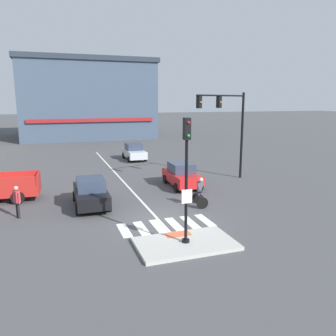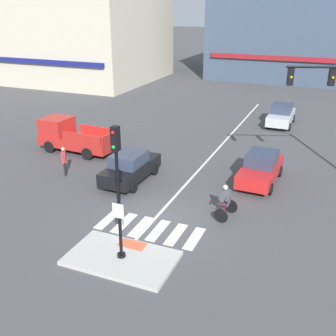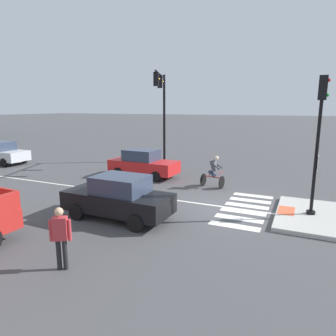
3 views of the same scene
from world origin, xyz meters
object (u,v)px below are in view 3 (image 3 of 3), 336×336
(car_silver_eastbound_distant, at_px, (1,153))
(signal_pole, at_px, (319,134))
(traffic_light_mast, at_px, (162,102))
(car_red_eastbound_mid, at_px, (143,163))
(car_black_westbound_near, at_px, (119,197))
(pedestrian_at_curb_left, at_px, (60,234))
(cyclist, at_px, (214,171))

(car_silver_eastbound_distant, bearing_deg, signal_pole, -97.73)
(traffic_light_mast, bearing_deg, car_red_eastbound_mid, -171.27)
(signal_pole, height_order, car_silver_eastbound_distant, signal_pole)
(car_black_westbound_near, relative_size, pedestrian_at_curb_left, 2.47)
(signal_pole, xyz_separation_m, car_silver_eastbound_distant, (2.82, 20.77, -2.37))
(signal_pole, xyz_separation_m, pedestrian_at_curb_left, (-6.76, 5.85, -2.20))
(pedestrian_at_curb_left, bearing_deg, car_silver_eastbound_distant, 57.31)
(signal_pole, distance_m, cyclist, 5.82)
(signal_pole, bearing_deg, traffic_light_mast, 53.19)
(car_silver_eastbound_distant, distance_m, cyclist, 16.17)
(traffic_light_mast, height_order, cyclist, traffic_light_mast)
(traffic_light_mast, xyz_separation_m, car_silver_eastbound_distant, (-4.46, 11.04, -3.66))
(car_black_westbound_near, bearing_deg, pedestrian_at_curb_left, -168.74)
(signal_pole, bearing_deg, cyclist, 59.21)
(signal_pole, height_order, cyclist, signal_pole)
(traffic_light_mast, relative_size, car_black_westbound_near, 1.56)
(car_red_eastbound_mid, height_order, cyclist, cyclist)
(car_silver_eastbound_distant, height_order, cyclist, cyclist)
(pedestrian_at_curb_left, bearing_deg, cyclist, -7.55)
(signal_pole, height_order, pedestrian_at_curb_left, signal_pole)
(car_black_westbound_near, height_order, pedestrian_at_curb_left, pedestrian_at_curb_left)
(pedestrian_at_curb_left, bearing_deg, car_black_westbound_near, 11.26)
(car_black_westbound_near, xyz_separation_m, car_red_eastbound_mid, (6.45, 2.54, 0.00))
(traffic_light_mast, distance_m, car_black_westbound_near, 11.39)
(signal_pole, distance_m, car_black_westbound_near, 7.63)
(traffic_light_mast, height_order, car_black_westbound_near, traffic_light_mast)
(car_black_westbound_near, height_order, car_red_eastbound_mid, same)
(pedestrian_at_curb_left, bearing_deg, signal_pole, -40.88)
(signal_pole, xyz_separation_m, cyclist, (2.74, 4.59, -2.31))
(signal_pole, relative_size, car_red_eastbound_mid, 1.21)
(traffic_light_mast, distance_m, pedestrian_at_curb_left, 14.97)
(car_silver_eastbound_distant, bearing_deg, traffic_light_mast, -68.00)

